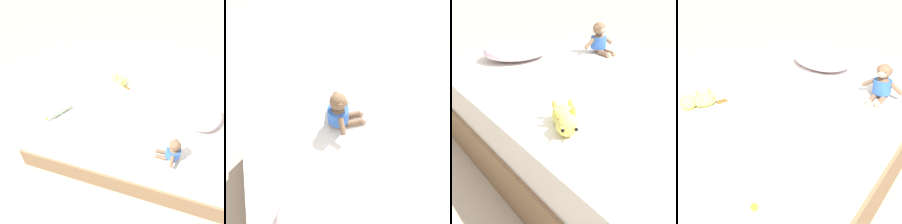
% 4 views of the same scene
% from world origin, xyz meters
% --- Properties ---
extents(ground_plane, '(16.00, 16.00, 0.00)m').
position_xyz_m(ground_plane, '(0.00, 0.00, 0.00)').
color(ground_plane, '#B7A893').
extents(bed, '(1.41, 2.04, 0.44)m').
position_xyz_m(bed, '(0.00, 0.00, 0.21)').
color(bed, '#846647').
rests_on(bed, ground_plane).
extents(pillow, '(0.55, 0.45, 0.14)m').
position_xyz_m(pillow, '(-0.12, 0.68, 0.51)').
color(pillow, silver).
rests_on(pillow, bed).
extents(plush_monkey, '(0.29, 0.23, 0.24)m').
position_xyz_m(plush_monkey, '(0.46, 0.43, 0.53)').
color(plush_monkey, brown).
rests_on(plush_monkey, bed).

